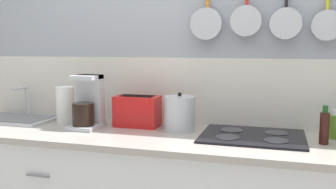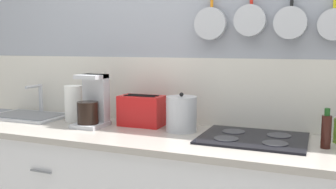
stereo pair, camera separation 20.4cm
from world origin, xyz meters
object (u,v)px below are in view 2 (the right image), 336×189
Objects in this scene: toaster at (142,111)px; bottle_vinegar at (326,131)px; coffee_maker at (93,105)px; kettle at (181,114)px; paper_towel_roll at (74,103)px.

bottle_vinegar is (1.05, -0.13, -0.01)m from toaster.
toaster is at bearing 173.09° from bottle_vinegar.
coffee_maker reaches higher than bottle_vinegar.
kettle reaches higher than bottle_vinegar.
kettle reaches higher than toaster.
paper_towel_roll reaches higher than kettle.
kettle is (0.28, -0.05, 0.01)m from toaster.
paper_towel_roll reaches higher than bottle_vinegar.
bottle_vinegar is (0.77, -0.08, -0.02)m from kettle.
toaster is at bearing 23.07° from coffee_maker.
coffee_maker is 1.32m from bottle_vinegar.
coffee_maker is 0.56m from kettle.
toaster is at bearing 170.57° from kettle.
paper_towel_roll is at bearing 158.42° from coffee_maker.
coffee_maker is 1.11× the size of toaster.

